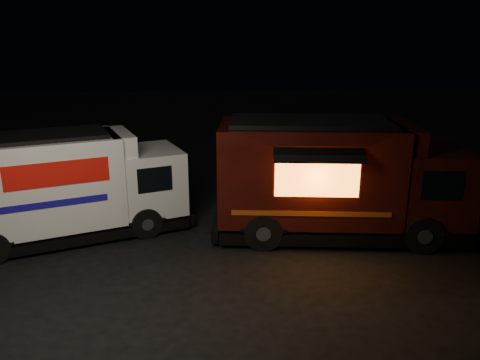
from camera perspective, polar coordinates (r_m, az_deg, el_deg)
ground at (r=12.44m, az=-7.27°, el=-9.06°), size 80.00×80.00×0.00m
white_truck at (r=13.81m, az=-20.19°, el=-0.64°), size 7.00×4.37×3.01m
red_truck at (r=13.38m, az=12.19°, el=0.18°), size 7.40×3.52×3.32m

